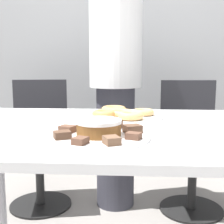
% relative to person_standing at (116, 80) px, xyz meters
% --- Properties ---
extents(wall_back, '(8.00, 0.05, 2.60)m').
position_rel_person_standing_xyz_m(wall_back, '(0.06, 0.66, 0.39)').
color(wall_back, '#A8AAAD').
rests_on(wall_back, ground_plane).
extents(table, '(1.51, 0.96, 0.77)m').
position_rel_person_standing_xyz_m(table, '(0.06, -0.92, -0.23)').
color(table, white).
rests_on(table, ground_plane).
extents(person_standing, '(0.36, 0.36, 1.72)m').
position_rel_person_standing_xyz_m(person_standing, '(0.00, 0.00, 0.00)').
color(person_standing, '#383842').
rests_on(person_standing, ground_plane).
extents(office_chair_left, '(0.51, 0.51, 0.90)m').
position_rel_person_standing_xyz_m(office_chair_left, '(-0.55, -0.01, -0.48)').
color(office_chair_left, black).
rests_on(office_chair_left, ground_plane).
extents(office_chair_right, '(0.47, 0.47, 0.90)m').
position_rel_person_standing_xyz_m(office_chair_right, '(0.53, -0.01, -0.48)').
color(office_chair_right, black).
rests_on(office_chair_right, ground_plane).
extents(plate_cake, '(0.35, 0.35, 0.01)m').
position_rel_person_standing_xyz_m(plate_cake, '(0.00, -1.12, -0.13)').
color(plate_cake, white).
rests_on(plate_cake, table).
extents(plate_donuts, '(0.38, 0.38, 0.01)m').
position_rel_person_standing_xyz_m(plate_donuts, '(0.07, -0.73, -0.13)').
color(plate_donuts, white).
rests_on(plate_donuts, table).
extents(frosted_cake, '(0.16, 0.16, 0.05)m').
position_rel_person_standing_xyz_m(frosted_cake, '(0.00, -1.12, -0.10)').
color(frosted_cake, brown).
rests_on(frosted_cake, plate_cake).
extents(lamington_0, '(0.06, 0.06, 0.03)m').
position_rel_person_standing_xyz_m(lamington_0, '(-0.05, -1.01, -0.11)').
color(lamington_0, '#513828').
rests_on(lamington_0, plate_cake).
extents(lamington_1, '(0.06, 0.06, 0.02)m').
position_rel_person_standing_xyz_m(lamington_1, '(-0.11, -1.08, -0.12)').
color(lamington_1, brown).
rests_on(lamington_1, plate_cake).
extents(lamington_2, '(0.07, 0.06, 0.02)m').
position_rel_person_standing_xyz_m(lamington_2, '(-0.11, -1.18, -0.12)').
color(lamington_2, '#513828').
rests_on(lamington_2, plate_cake).
extents(lamington_3, '(0.05, 0.06, 0.02)m').
position_rel_person_standing_xyz_m(lamington_3, '(-0.04, -1.24, -0.12)').
color(lamington_3, brown).
rests_on(lamington_3, plate_cake).
extents(lamington_4, '(0.06, 0.07, 0.02)m').
position_rel_person_standing_xyz_m(lamington_4, '(0.06, -1.24, -0.12)').
color(lamington_4, brown).
rests_on(lamington_4, plate_cake).
extents(lamington_5, '(0.06, 0.05, 0.02)m').
position_rel_person_standing_xyz_m(lamington_5, '(0.12, -1.17, -0.12)').
color(lamington_5, brown).
rests_on(lamington_5, plate_cake).
extents(lamington_6, '(0.07, 0.07, 0.03)m').
position_rel_person_standing_xyz_m(lamington_6, '(0.12, -1.07, -0.11)').
color(lamington_6, '#513828').
rests_on(lamington_6, plate_cake).
extents(lamington_7, '(0.07, 0.07, 0.03)m').
position_rel_person_standing_xyz_m(lamington_7, '(0.05, -1.01, -0.11)').
color(lamington_7, brown).
rests_on(lamington_7, plate_cake).
extents(donut_0, '(0.12, 0.12, 0.03)m').
position_rel_person_standing_xyz_m(donut_0, '(0.07, -0.73, -0.11)').
color(donut_0, '#E5AD66').
rests_on(donut_0, plate_donuts).
extents(donut_1, '(0.11, 0.11, 0.03)m').
position_rel_person_standing_xyz_m(donut_1, '(0.11, -0.81, -0.11)').
color(donut_1, '#E5AD66').
rests_on(donut_1, plate_donuts).
extents(donut_2, '(0.10, 0.10, 0.03)m').
position_rel_person_standing_xyz_m(donut_2, '(0.17, -0.69, -0.11)').
color(donut_2, '#E5AD66').
rests_on(donut_2, plate_donuts).
extents(donut_3, '(0.12, 0.12, 0.03)m').
position_rel_person_standing_xyz_m(donut_3, '(0.03, -0.63, -0.11)').
color(donut_3, tan).
rests_on(donut_3, plate_donuts).
extents(donut_4, '(0.11, 0.11, 0.03)m').
position_rel_person_standing_xyz_m(donut_4, '(-0.01, -0.76, -0.11)').
color(donut_4, '#D18E4C').
rests_on(donut_4, plate_donuts).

